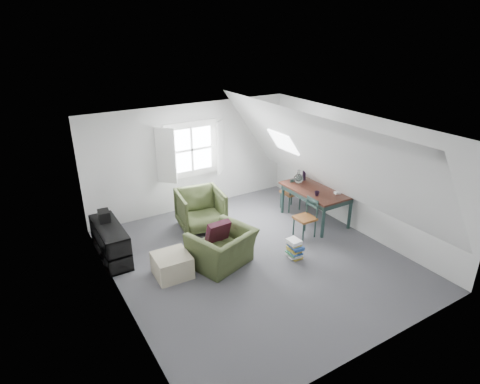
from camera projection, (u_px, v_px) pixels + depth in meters
floor at (255, 258)px, 7.65m from camera, size 5.50×5.50×0.00m
ceiling at (258, 130)px, 6.66m from camera, size 5.50×5.50×0.00m
wall_back at (191, 158)px, 9.32m from camera, size 5.00×0.00×5.00m
wall_front at (378, 275)px, 4.99m from camera, size 5.00×0.00×5.00m
wall_left at (116, 234)px, 5.96m from camera, size 0.00×5.50×5.50m
wall_right at (356, 173)px, 8.35m from camera, size 0.00×5.50×5.50m
slope_left at (174, 189)px, 6.21m from camera, size 3.19×5.50×4.48m
slope_right at (324, 157)px, 7.69m from camera, size 3.19×5.50×4.48m
dormer_window at (192, 150)px, 9.18m from camera, size 1.71×0.35×1.30m
skylight at (283, 142)px, 8.72m from camera, size 0.35×0.75×0.47m
armchair_near at (222, 264)px, 7.47m from camera, size 1.31×1.22×0.69m
armchair_far at (202, 228)px, 8.79m from camera, size 1.05×1.08×0.87m
throw_pillow at (218, 232)px, 7.35m from camera, size 0.46×0.28×0.46m
ottoman at (172, 265)px, 7.07m from camera, size 0.63×0.63×0.41m
dining_table at (316, 193)px, 8.86m from camera, size 0.93×1.55×0.77m
demijohn at (298, 178)px, 9.05m from camera, size 0.22×0.22×0.31m
vase_twigs at (304, 175)px, 9.25m from camera, size 0.08×0.09×0.60m
cup at (317, 196)px, 8.47m from camera, size 0.11×0.11×0.10m
paper_box at (338, 193)px, 8.55m from camera, size 0.15×0.12×0.04m
dining_chair_far at (292, 192)px, 9.48m from camera, size 0.40×0.40×0.85m
dining_chair_near at (306, 217)px, 8.30m from camera, size 0.39×0.39×0.83m
media_shelf at (111, 244)px, 7.53m from camera, size 0.44×1.32×0.68m
electronics_box at (104, 216)px, 7.58m from camera, size 0.23×0.30×0.22m
magazine_stack at (295, 249)px, 7.61m from camera, size 0.28×0.34×0.38m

